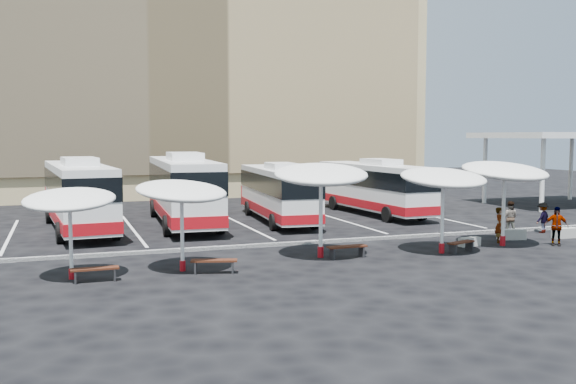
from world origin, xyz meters
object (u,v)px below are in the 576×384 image
object	(u,v)px
sunshade_3	(443,178)
passenger_0	(499,225)
sunshade_2	(321,175)
bus_0	(78,193)
conc_bench_0	(470,242)
passenger_3	(542,218)
sunshade_0	(70,200)
wood_bench_2	(347,249)
wood_bench_1	(214,263)
passenger_2	(556,226)
bus_2	(278,191)
sunshade_4	(505,172)
conc_bench_1	(511,234)
passenger_1	(510,218)
wood_bench_0	(95,271)
bus_1	(183,187)
conc_bench_2	(565,233)
wood_bench_3	(461,244)
bus_3	(373,186)
sunshade_1	(182,191)

from	to	relation	value
sunshade_3	passenger_0	xyz separation A→B (m)	(4.00, 1.37, -2.35)
sunshade_2	bus_0	bearing A→B (deg)	128.79
conc_bench_0	passenger_3	size ratio (longest dim) A/B	0.68
sunshade_2	sunshade_3	bearing A→B (deg)	-8.90
sunshade_0	wood_bench_2	world-z (taller)	sunshade_0
wood_bench_1	passenger_2	distance (m)	15.94
conc_bench_0	passenger_0	xyz separation A→B (m)	(1.85, 0.32, 0.63)
bus_2	sunshade_4	world-z (taller)	sunshade_4
sunshade_4	wood_bench_2	xyz separation A→B (m)	(-7.89, -0.33, -2.97)
conc_bench_1	passenger_0	bearing A→B (deg)	-153.97
conc_bench_1	passenger_2	size ratio (longest dim) A/B	0.74
sunshade_3	passenger_1	world-z (taller)	sunshade_3
wood_bench_1	conc_bench_0	size ratio (longest dim) A/B	1.62
wood_bench_0	passenger_1	xyz separation A→B (m)	(20.36, 4.09, 0.46)
bus_0	bus_1	xyz separation A→B (m)	(5.60, 0.51, 0.10)
conc_bench_0	sunshade_4	bearing A→B (deg)	-14.66
conc_bench_2	passenger_1	size ratio (longest dim) A/B	0.77
sunshade_3	conc_bench_2	bearing A→B (deg)	10.57
wood_bench_3	passenger_1	world-z (taller)	passenger_1
conc_bench_0	bus_3	bearing A→B (deg)	83.74
bus_0	wood_bench_2	size ratio (longest dim) A/B	7.43
wood_bench_2	passenger_2	distance (m)	10.18
conc_bench_0	conc_bench_1	distance (m)	3.12
conc_bench_1	passenger_3	xyz separation A→B (m)	(2.90, 1.25, 0.54)
sunshade_1	wood_bench_2	xyz separation A→B (m)	(6.75, 0.25, -2.55)
sunshade_3	passenger_0	world-z (taller)	sunshade_3
conc_bench_2	bus_0	bearing A→B (deg)	154.45
sunshade_1	passenger_1	size ratio (longest dim) A/B	2.58
bus_1	sunshade_1	bearing A→B (deg)	-97.30
sunshade_0	wood_bench_2	xyz separation A→B (m)	(10.62, 0.29, -2.37)
bus_0	conc_bench_0	bearing A→B (deg)	-38.37
bus_0	sunshade_2	distance (m)	14.56
bus_1	bus_3	size ratio (longest dim) A/B	1.15
bus_0	conc_bench_1	distance (m)	22.01
bus_1	passenger_2	distance (m)	19.43
wood_bench_1	conc_bench_0	bearing A→B (deg)	8.42
wood_bench_1	conc_bench_0	distance (m)	12.30
wood_bench_3	conc_bench_1	xyz separation A→B (m)	(4.22, 1.98, -0.10)
wood_bench_2	wood_bench_0	bearing A→B (deg)	-174.06
bus_2	wood_bench_1	bearing A→B (deg)	-113.11
sunshade_3	passenger_3	size ratio (longest dim) A/B	2.44
conc_bench_0	conc_bench_1	size ratio (longest dim) A/B	0.81
sunshade_4	conc_bench_2	size ratio (longest dim) A/B	3.16
bus_1	wood_bench_0	bearing A→B (deg)	-109.08
wood_bench_0	wood_bench_3	bearing A→B (deg)	2.47
sunshade_1	wood_bench_3	xyz separation A→B (m)	(11.93, -0.13, -2.59)
sunshade_0	wood_bench_2	distance (m)	10.89
sunshade_3	wood_bench_0	xyz separation A→B (m)	(-14.14, -0.70, -2.81)
sunshade_3	wood_bench_0	world-z (taller)	sunshade_3
sunshade_0	sunshade_2	distance (m)	9.71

